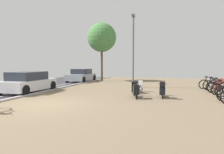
{
  "coord_description": "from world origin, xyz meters",
  "views": [
    {
      "loc": [
        5.45,
        -8.22,
        1.82
      ],
      "look_at": [
        2.9,
        1.33,
        1.22
      ],
      "focal_mm": 33.81,
      "sensor_mm": 36.0,
      "label": 1
    }
  ],
  "objects_px": {
    "bicycle_rack_05": "(219,88)",
    "scooter_mid": "(162,90)",
    "lamp_post": "(133,47)",
    "bicycle_rack_07": "(213,85)",
    "scooter_near": "(136,90)",
    "parked_car_far": "(81,76)",
    "bicycle_rack_08": "(209,84)",
    "bicycle_rack_04": "(223,89)",
    "parked_car_near": "(28,82)",
    "street_tree": "(102,38)",
    "bicycle_rack_06": "(216,87)",
    "scooter_far": "(137,87)"
  },
  "relations": [
    {
      "from": "scooter_near",
      "to": "parked_car_near",
      "type": "height_order",
      "value": "parked_car_near"
    },
    {
      "from": "bicycle_rack_06",
      "to": "bicycle_rack_08",
      "type": "bearing_deg",
      "value": 97.32
    },
    {
      "from": "lamp_post",
      "to": "bicycle_rack_07",
      "type": "bearing_deg",
      "value": -4.06
    },
    {
      "from": "bicycle_rack_08",
      "to": "street_tree",
      "type": "relative_size",
      "value": 0.22
    },
    {
      "from": "bicycle_rack_07",
      "to": "lamp_post",
      "type": "xyz_separation_m",
      "value": [
        -5.69,
        0.4,
        2.77
      ]
    },
    {
      "from": "bicycle_rack_07",
      "to": "scooter_mid",
      "type": "relative_size",
      "value": 0.81
    },
    {
      "from": "bicycle_rack_04",
      "to": "lamp_post",
      "type": "distance_m",
      "value": 6.93
    },
    {
      "from": "bicycle_rack_07",
      "to": "parked_car_far",
      "type": "xyz_separation_m",
      "value": [
        -11.83,
        4.64,
        0.27
      ]
    },
    {
      "from": "bicycle_rack_04",
      "to": "scooter_near",
      "type": "distance_m",
      "value": 5.35
    },
    {
      "from": "bicycle_rack_07",
      "to": "lamp_post",
      "type": "relative_size",
      "value": 0.25
    },
    {
      "from": "bicycle_rack_07",
      "to": "scooter_mid",
      "type": "xyz_separation_m",
      "value": [
        -3.33,
        -4.17,
        0.06
      ]
    },
    {
      "from": "bicycle_rack_05",
      "to": "scooter_mid",
      "type": "bearing_deg",
      "value": -141.64
    },
    {
      "from": "bicycle_rack_04",
      "to": "lamp_post",
      "type": "relative_size",
      "value": 0.24
    },
    {
      "from": "scooter_near",
      "to": "parked_car_far",
      "type": "height_order",
      "value": "parked_car_far"
    },
    {
      "from": "bicycle_rack_06",
      "to": "bicycle_rack_08",
      "type": "relative_size",
      "value": 0.92
    },
    {
      "from": "bicycle_rack_08",
      "to": "street_tree",
      "type": "bearing_deg",
      "value": 150.82
    },
    {
      "from": "parked_car_near",
      "to": "bicycle_rack_07",
      "type": "bearing_deg",
      "value": 18.85
    },
    {
      "from": "bicycle_rack_04",
      "to": "parked_car_near",
      "type": "distance_m",
      "value": 12.07
    },
    {
      "from": "parked_car_far",
      "to": "bicycle_rack_07",
      "type": "bearing_deg",
      "value": -21.41
    },
    {
      "from": "bicycle_rack_05",
      "to": "scooter_mid",
      "type": "height_order",
      "value": "bicycle_rack_05"
    },
    {
      "from": "scooter_far",
      "to": "street_tree",
      "type": "relative_size",
      "value": 0.27
    },
    {
      "from": "scooter_far",
      "to": "lamp_post",
      "type": "height_order",
      "value": "lamp_post"
    },
    {
      "from": "bicycle_rack_07",
      "to": "bicycle_rack_08",
      "type": "xyz_separation_m",
      "value": [
        -0.16,
        0.75,
        -0.0
      ]
    },
    {
      "from": "bicycle_rack_08",
      "to": "parked_car_near",
      "type": "xyz_separation_m",
      "value": [
        -11.7,
        -4.8,
        0.29
      ]
    },
    {
      "from": "bicycle_rack_08",
      "to": "bicycle_rack_05",
      "type": "bearing_deg",
      "value": -84.88
    },
    {
      "from": "scooter_near",
      "to": "bicycle_rack_07",
      "type": "bearing_deg",
      "value": 44.19
    },
    {
      "from": "bicycle_rack_05",
      "to": "bicycle_rack_06",
      "type": "height_order",
      "value": "bicycle_rack_05"
    },
    {
      "from": "scooter_near",
      "to": "street_tree",
      "type": "xyz_separation_m",
      "value": [
        -5.39,
        10.91,
        4.32
      ]
    },
    {
      "from": "scooter_near",
      "to": "scooter_mid",
      "type": "bearing_deg",
      "value": 17.21
    },
    {
      "from": "bicycle_rack_05",
      "to": "street_tree",
      "type": "relative_size",
      "value": 0.22
    },
    {
      "from": "bicycle_rack_05",
      "to": "bicycle_rack_07",
      "type": "distance_m",
      "value": 1.5
    },
    {
      "from": "parked_car_far",
      "to": "street_tree",
      "type": "xyz_separation_m",
      "value": [
        1.71,
        1.67,
        4.1
      ]
    },
    {
      "from": "scooter_near",
      "to": "scooter_mid",
      "type": "xyz_separation_m",
      "value": [
        1.4,
        0.43,
        0.01
      ]
    },
    {
      "from": "scooter_mid",
      "to": "scooter_near",
      "type": "bearing_deg",
      "value": -162.79
    },
    {
      "from": "bicycle_rack_06",
      "to": "scooter_far",
      "type": "height_order",
      "value": "bicycle_rack_06"
    },
    {
      "from": "parked_car_far",
      "to": "lamp_post",
      "type": "relative_size",
      "value": 0.72
    },
    {
      "from": "bicycle_rack_05",
      "to": "parked_car_far",
      "type": "relative_size",
      "value": 0.34
    },
    {
      "from": "parked_car_far",
      "to": "street_tree",
      "type": "height_order",
      "value": "street_tree"
    },
    {
      "from": "scooter_far",
      "to": "parked_car_near",
      "type": "distance_m",
      "value": 7.05
    },
    {
      "from": "scooter_mid",
      "to": "lamp_post",
      "type": "xyz_separation_m",
      "value": [
        -2.36,
        4.57,
        2.71
      ]
    },
    {
      "from": "bicycle_rack_06",
      "to": "bicycle_rack_07",
      "type": "distance_m",
      "value": 0.75
    },
    {
      "from": "bicycle_rack_07",
      "to": "parked_car_far",
      "type": "distance_m",
      "value": 12.71
    },
    {
      "from": "bicycle_rack_04",
      "to": "parked_car_far",
      "type": "xyz_separation_m",
      "value": [
        -11.91,
        6.89,
        0.28
      ]
    },
    {
      "from": "bicycle_rack_04",
      "to": "bicycle_rack_07",
      "type": "distance_m",
      "value": 2.25
    },
    {
      "from": "scooter_near",
      "to": "scooter_mid",
      "type": "height_order",
      "value": "scooter_mid"
    },
    {
      "from": "bicycle_rack_07",
      "to": "parked_car_far",
      "type": "height_order",
      "value": "parked_car_far"
    },
    {
      "from": "bicycle_rack_05",
      "to": "lamp_post",
      "type": "xyz_separation_m",
      "value": [
        -5.73,
        1.9,
        2.77
      ]
    },
    {
      "from": "bicycle_rack_06",
      "to": "parked_car_far",
      "type": "distance_m",
      "value": 13.03
    },
    {
      "from": "parked_car_near",
      "to": "lamp_post",
      "type": "height_order",
      "value": "lamp_post"
    },
    {
      "from": "scooter_mid",
      "to": "street_tree",
      "type": "xyz_separation_m",
      "value": [
        -6.79,
        10.48,
        4.31
      ]
    }
  ]
}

